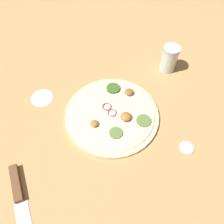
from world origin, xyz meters
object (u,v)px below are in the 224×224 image
object	(u,v)px
pizza	(113,114)
knife	(20,202)
spice_jar	(169,59)
loose_cap	(187,148)

from	to	relation	value
pizza	knife	size ratio (longest dim) A/B	1.15
pizza	spice_jar	bearing A→B (deg)	62.76
knife	spice_jar	distance (m)	0.63
knife	spice_jar	bearing A→B (deg)	114.58
knife	loose_cap	bearing A→B (deg)	85.74
spice_jar	loose_cap	distance (m)	0.32
pizza	knife	xyz separation A→B (m)	(-0.14, -0.31, -0.00)
spice_jar	pizza	bearing A→B (deg)	-117.24
pizza	spice_jar	size ratio (longest dim) A/B	3.02
knife	loose_cap	world-z (taller)	knife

